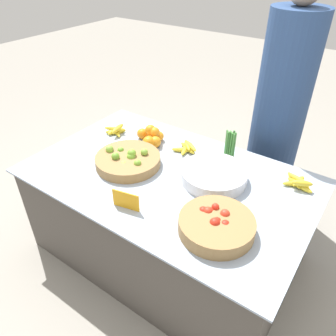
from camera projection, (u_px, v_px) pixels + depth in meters
The scene contains 12 objects.
ground_plane at pixel (168, 249), 2.28m from camera, with size 12.00×12.00×0.00m, color gray.
market_table at pixel (168, 215), 2.10m from camera, with size 1.65×1.03×0.64m.
lime_bowl at pixel (128, 160), 1.98m from camera, with size 0.39×0.39×0.11m.
tomato_basket at pixel (216, 225), 1.52m from camera, with size 0.36×0.36×0.10m.
orange_pile at pixel (151, 137), 2.19m from camera, with size 0.22×0.19×0.12m.
metal_bowl at pixel (214, 175), 1.86m from camera, with size 0.38×0.38×0.07m.
price_sign at pixel (126, 200), 1.65m from camera, with size 0.15×0.04×0.10m.
veg_bundle at pixel (230, 145), 2.02m from camera, with size 0.07×0.05×0.18m.
banana_bunch_back_center at pixel (298, 182), 1.82m from camera, with size 0.18×0.15×0.06m.
banana_bunch_middle_left at pixel (116, 130), 2.31m from camera, with size 0.16×0.14×0.06m.
banana_bunch_front_right at pixel (187, 148), 2.12m from camera, with size 0.18×0.18×0.06m.
vendor_person at pixel (278, 118), 2.25m from camera, with size 0.35×0.35×1.66m.
Camera 1 is at (0.89, -1.26, 1.77)m, focal length 35.00 mm.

